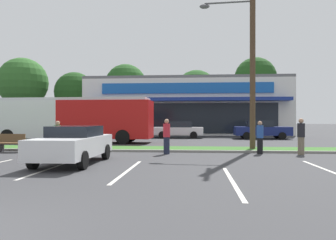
{
  "coord_description": "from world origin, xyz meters",
  "views": [
    {
      "loc": [
        3.79,
        -4.11,
        1.71
      ],
      "look_at": [
        1.96,
        18.1,
        1.66
      ],
      "focal_mm": 34.91,
      "sensor_mm": 36.0,
      "label": 1
    }
  ],
  "objects": [
    {
      "name": "pedestrian_mid",
      "position": [
        2.4,
        11.85,
        0.87
      ],
      "size": [
        0.35,
        0.35,
        1.72
      ],
      "rotation": [
        0.0,
        0.0,
        0.23
      ],
      "color": "#1E2338",
      "rests_on": "ground_plane"
    },
    {
      "name": "pedestrian_by_pole",
      "position": [
        6.99,
        12.3,
        0.82
      ],
      "size": [
        0.33,
        0.33,
        1.63
      ],
      "rotation": [
        0.0,
        0.0,
        5.22
      ],
      "color": "black",
      "rests_on": "ground_plane"
    },
    {
      "name": "parking_stripe_2",
      "position": [
        1.57,
        6.56,
        0.0
      ],
      "size": [
        0.12,
        4.8,
        0.01
      ],
      "primitive_type": "cube",
      "color": "silver",
      "rests_on": "ground_plane"
    },
    {
      "name": "bus_stop_bench",
      "position": [
        -5.75,
        12.2,
        0.5
      ],
      "size": [
        1.6,
        0.45,
        0.95
      ],
      "rotation": [
        0.0,
        0.0,
        3.14
      ],
      "color": "brown",
      "rests_on": "ground_plane"
    },
    {
      "name": "tree_mid_right",
      "position": [
        12.28,
        42.67,
        7.48
      ],
      "size": [
        5.85,
        5.85,
        10.43
      ],
      "color": "#473323",
      "rests_on": "ground_plane"
    },
    {
      "name": "car_4",
      "position": [
        -0.88,
        8.14,
        0.76
      ],
      "size": [
        1.98,
        4.62,
        1.45
      ],
      "rotation": [
        0.0,
        0.0,
        -1.57
      ],
      "color": "silver",
      "rests_on": "ground_plane"
    },
    {
      "name": "tree_left",
      "position": [
        -14.74,
        44.92,
        5.9
      ],
      "size": [
        6.15,
        6.15,
        8.99
      ],
      "color": "#473323",
      "rests_on": "ground_plane"
    },
    {
      "name": "car_3",
      "position": [
        9.57,
        24.83,
        0.81
      ],
      "size": [
        4.73,
        2.02,
        1.6
      ],
      "color": "navy",
      "rests_on": "ground_plane"
    },
    {
      "name": "tree_mid_left",
      "position": [
        -6.55,
        44.09,
        6.86
      ],
      "size": [
        6.18,
        6.18,
        9.97
      ],
      "color": "#473323",
      "rests_on": "ground_plane"
    },
    {
      "name": "car_0",
      "position": [
        2.33,
        25.63,
        0.77
      ],
      "size": [
        4.5,
        1.88,
        1.52
      ],
      "rotation": [
        0.0,
        0.0,
        3.14
      ],
      "color": "silver",
      "rests_on": "ground_plane"
    },
    {
      "name": "parking_stripe_4",
      "position": [
        8.22,
        7.22,
        0.0
      ],
      "size": [
        0.12,
        4.8,
        0.01
      ],
      "primitive_type": "cube",
      "color": "silver",
      "rests_on": "ground_plane"
    },
    {
      "name": "pedestrian_near_bench",
      "position": [
        8.9,
        12.12,
        0.88
      ],
      "size": [
        0.35,
        0.35,
        1.75
      ],
      "rotation": [
        0.0,
        0.0,
        2.41
      ],
      "color": "#726651",
      "rests_on": "ground_plane"
    },
    {
      "name": "city_bus",
      "position": [
        -5.27,
        19.11,
        1.77
      ],
      "size": [
        11.97,
        2.85,
        3.25
      ],
      "rotation": [
        0.0,
        0.0,
        3.12
      ],
      "color": "#B71414",
      "rests_on": "ground_plane"
    },
    {
      "name": "storefront_building",
      "position": [
        2.88,
        36.05,
        3.19
      ],
      "size": [
        22.39,
        13.44,
        6.37
      ],
      "color": "silver",
      "rests_on": "ground_plane"
    },
    {
      "name": "curb_lip",
      "position": [
        0.0,
        12.78,
        0.06
      ],
      "size": [
        56.0,
        0.24,
        0.12
      ],
      "primitive_type": "cube",
      "color": "gray",
      "rests_on": "ground_plane"
    },
    {
      "name": "utility_pole",
      "position": [
        6.78,
        13.92,
        6.0
      ],
      "size": [
        3.04,
        2.4,
        11.29
      ],
      "color": "#4C3826",
      "rests_on": "ground_plane"
    },
    {
      "name": "grass_median",
      "position": [
        0.0,
        14.0,
        0.06
      ],
      "size": [
        56.0,
        2.2,
        0.12
      ],
      "primitive_type": "cube",
      "color": "#386B28",
      "rests_on": "ground_plane"
    },
    {
      "name": "tree_far_left",
      "position": [
        -22.68,
        44.2,
        7.38
      ],
      "size": [
        7.57,
        7.57,
        11.18
      ],
      "color": "#473323",
      "rests_on": "ground_plane"
    },
    {
      "name": "tree_mid",
      "position": [
        4.0,
        46.93,
        6.04
      ],
      "size": [
        6.67,
        6.67,
        9.39
      ],
      "color": "#473323",
      "rests_on": "ground_plane"
    },
    {
      "name": "parking_stripe_3",
      "position": [
        4.82,
        5.02,
        0.0
      ],
      "size": [
        0.12,
        4.8,
        0.01
      ],
      "primitive_type": "cube",
      "color": "silver",
      "rests_on": "ground_plane"
    },
    {
      "name": "parking_stripe_1",
      "position": [
        -1.22,
        7.01,
        0.0
      ],
      "size": [
        0.12,
        4.8,
        0.01
      ],
      "primitive_type": "cube",
      "color": "silver",
      "rests_on": "ground_plane"
    },
    {
      "name": "car_2",
      "position": [
        -2.62,
        26.02,
        0.73
      ],
      "size": [
        4.6,
        1.89,
        1.4
      ],
      "rotation": [
        0.0,
        0.0,
        3.14
      ],
      "color": "navy",
      "rests_on": "ground_plane"
    },
    {
      "name": "pedestrian_far",
      "position": [
        -2.74,
        10.95,
        0.82
      ],
      "size": [
        0.33,
        0.33,
        1.64
      ],
      "rotation": [
        0.0,
        0.0,
        0.61
      ],
      "color": "black",
      "rests_on": "ground_plane"
    }
  ]
}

